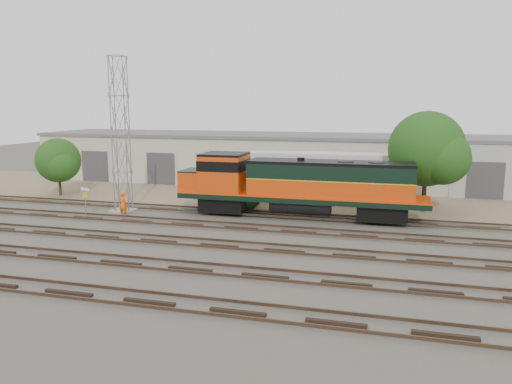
% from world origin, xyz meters
% --- Properties ---
extents(ground, '(140.00, 140.00, 0.00)m').
position_xyz_m(ground, '(0.00, 0.00, 0.00)').
color(ground, '#47423A').
rests_on(ground, ground).
extents(dirt_strip, '(80.00, 16.00, 0.02)m').
position_xyz_m(dirt_strip, '(0.00, 15.00, 0.01)').
color(dirt_strip, '#726047').
rests_on(dirt_strip, ground).
extents(tracks, '(80.00, 20.40, 0.28)m').
position_xyz_m(tracks, '(0.00, -3.00, 0.08)').
color(tracks, black).
rests_on(tracks, ground).
extents(warehouse, '(58.40, 10.40, 5.30)m').
position_xyz_m(warehouse, '(0.04, 22.98, 2.65)').
color(warehouse, beige).
rests_on(warehouse, ground).
extents(locomotive, '(18.70, 3.28, 4.49)m').
position_xyz_m(locomotive, '(2.97, 6.00, 2.55)').
color(locomotive, black).
rests_on(locomotive, tracks).
extents(signal_tower, '(1.79, 1.79, 12.13)m').
position_xyz_m(signal_tower, '(-10.73, 4.53, 5.91)').
color(signal_tower, gray).
rests_on(signal_tower, ground).
extents(sign_post, '(0.89, 0.38, 2.30)m').
position_xyz_m(sign_post, '(-12.56, 2.09, 1.61)').
color(sign_post, gray).
rests_on(sign_post, ground).
extents(worker, '(0.73, 0.50, 1.93)m').
position_xyz_m(worker, '(-9.80, 2.82, 0.97)').
color(worker, '#F35E0D').
rests_on(worker, ground).
extents(semi_trailer, '(14.19, 3.57, 4.33)m').
position_xyz_m(semi_trailer, '(4.81, 12.89, 2.72)').
color(semi_trailer, silver).
rests_on(semi_trailer, ground).
extents(tree_west, '(4.33, 4.13, 5.40)m').
position_xyz_m(tree_west, '(-20.03, 9.24, 3.23)').
color(tree_west, '#382619').
rests_on(tree_west, ground).
extents(tree_mid, '(4.98, 4.74, 4.74)m').
position_xyz_m(tree_mid, '(-2.34, 7.98, 1.97)').
color(tree_mid, '#382619').
rests_on(tree_mid, ground).
extents(tree_east, '(6.22, 5.92, 7.99)m').
position_xyz_m(tree_east, '(12.69, 10.68, 4.88)').
color(tree_east, '#382619').
rests_on(tree_east, ground).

